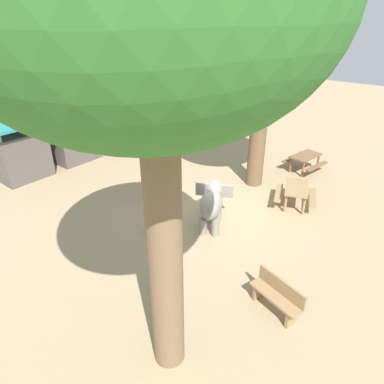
{
  "coord_description": "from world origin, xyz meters",
  "views": [
    {
      "loc": [
        -8.82,
        -5.85,
        6.49
      ],
      "look_at": [
        -0.45,
        0.83,
        0.8
      ],
      "focal_mm": 31.78,
      "sensor_mm": 36.0,
      "label": 1
    }
  ],
  "objects_px": {
    "shade_tree_secondary": "(266,48)",
    "shade_tree_main": "(153,6)",
    "feed_bucket": "(153,227)",
    "picnic_table_far": "(305,159)",
    "picnic_table_near": "(296,191)",
    "market_stall_orange": "(71,137)",
    "wooden_bench": "(277,295)",
    "elephant": "(212,203)",
    "market_stall_teal": "(19,152)",
    "market_stall_red": "(113,125)",
    "person_handler": "(156,180)",
    "market_stall_green": "(148,114)"
  },
  "relations": [
    {
      "from": "shade_tree_main",
      "to": "market_stall_teal",
      "type": "bearing_deg",
      "value": 76.63
    },
    {
      "from": "person_handler",
      "to": "picnic_table_near",
      "type": "height_order",
      "value": "person_handler"
    },
    {
      "from": "wooden_bench",
      "to": "picnic_table_far",
      "type": "xyz_separation_m",
      "value": [
        8.38,
        2.74,
        0.12
      ]
    },
    {
      "from": "person_handler",
      "to": "market_stall_orange",
      "type": "relative_size",
      "value": 0.64
    },
    {
      "from": "elephant",
      "to": "market_stall_green",
      "type": "height_order",
      "value": "market_stall_green"
    },
    {
      "from": "person_handler",
      "to": "feed_bucket",
      "type": "distance_m",
      "value": 2.1
    },
    {
      "from": "wooden_bench",
      "to": "feed_bucket",
      "type": "bearing_deg",
      "value": 9.46
    },
    {
      "from": "shade_tree_main",
      "to": "shade_tree_secondary",
      "type": "height_order",
      "value": "shade_tree_main"
    },
    {
      "from": "shade_tree_main",
      "to": "market_stall_teal",
      "type": "distance_m",
      "value": 12.6
    },
    {
      "from": "picnic_table_near",
      "to": "market_stall_orange",
      "type": "relative_size",
      "value": 0.77
    },
    {
      "from": "picnic_table_near",
      "to": "elephant",
      "type": "bearing_deg",
      "value": 129.78
    },
    {
      "from": "picnic_table_far",
      "to": "feed_bucket",
      "type": "height_order",
      "value": "picnic_table_far"
    },
    {
      "from": "person_handler",
      "to": "shade_tree_secondary",
      "type": "relative_size",
      "value": 0.23
    },
    {
      "from": "picnic_table_near",
      "to": "market_stall_orange",
      "type": "xyz_separation_m",
      "value": [
        -2.47,
        10.49,
        0.55
      ]
    },
    {
      "from": "shade_tree_main",
      "to": "picnic_table_near",
      "type": "height_order",
      "value": "shade_tree_main"
    },
    {
      "from": "shade_tree_main",
      "to": "picnic_table_far",
      "type": "xyz_separation_m",
      "value": [
        10.95,
        1.56,
        -5.97
      ]
    },
    {
      "from": "market_stall_teal",
      "to": "picnic_table_near",
      "type": "bearing_deg",
      "value": -64.21
    },
    {
      "from": "wooden_bench",
      "to": "market_stall_red",
      "type": "distance_m",
      "value": 13.35
    },
    {
      "from": "person_handler",
      "to": "market_stall_red",
      "type": "bearing_deg",
      "value": 155.59
    },
    {
      "from": "picnic_table_near",
      "to": "market_stall_green",
      "type": "distance_m",
      "value": 10.85
    },
    {
      "from": "elephant",
      "to": "market_stall_teal",
      "type": "relative_size",
      "value": 0.75
    },
    {
      "from": "person_handler",
      "to": "market_stall_green",
      "type": "bearing_deg",
      "value": 139.93
    },
    {
      "from": "wooden_bench",
      "to": "market_stall_teal",
      "type": "distance_m",
      "value": 12.27
    },
    {
      "from": "shade_tree_main",
      "to": "market_stall_orange",
      "type": "relative_size",
      "value": 3.37
    },
    {
      "from": "shade_tree_main",
      "to": "picnic_table_near",
      "type": "distance_m",
      "value": 9.76
    },
    {
      "from": "shade_tree_secondary",
      "to": "feed_bucket",
      "type": "height_order",
      "value": "shade_tree_secondary"
    },
    {
      "from": "elephant",
      "to": "wooden_bench",
      "type": "relative_size",
      "value": 1.3
    },
    {
      "from": "shade_tree_main",
      "to": "shade_tree_secondary",
      "type": "distance_m",
      "value": 8.88
    },
    {
      "from": "feed_bucket",
      "to": "wooden_bench",
      "type": "bearing_deg",
      "value": -96.55
    },
    {
      "from": "elephant",
      "to": "shade_tree_main",
      "type": "height_order",
      "value": "shade_tree_main"
    },
    {
      "from": "shade_tree_main",
      "to": "wooden_bench",
      "type": "bearing_deg",
      "value": -24.74
    },
    {
      "from": "market_stall_orange",
      "to": "market_stall_green",
      "type": "bearing_deg",
      "value": 0.0
    },
    {
      "from": "elephant",
      "to": "picnic_table_near",
      "type": "xyz_separation_m",
      "value": [
        3.04,
        -1.68,
        -0.28
      ]
    },
    {
      "from": "picnic_table_far",
      "to": "shade_tree_main",
      "type": "bearing_deg",
      "value": -160.96
    },
    {
      "from": "picnic_table_near",
      "to": "feed_bucket",
      "type": "bearing_deg",
      "value": 125.96
    },
    {
      "from": "market_stall_teal",
      "to": "wooden_bench",
      "type": "bearing_deg",
      "value": -90.27
    },
    {
      "from": "shade_tree_main",
      "to": "market_stall_orange",
      "type": "bearing_deg",
      "value": 64.71
    },
    {
      "from": "wooden_bench",
      "to": "picnic_table_far",
      "type": "height_order",
      "value": "wooden_bench"
    },
    {
      "from": "shade_tree_main",
      "to": "feed_bucket",
      "type": "height_order",
      "value": "shade_tree_main"
    },
    {
      "from": "picnic_table_far",
      "to": "market_stall_teal",
      "type": "height_order",
      "value": "market_stall_teal"
    },
    {
      "from": "elephant",
      "to": "picnic_table_near",
      "type": "height_order",
      "value": "elephant"
    },
    {
      "from": "market_stall_green",
      "to": "picnic_table_near",
      "type": "bearing_deg",
      "value": -104.59
    },
    {
      "from": "picnic_table_near",
      "to": "market_stall_teal",
      "type": "distance_m",
      "value": 11.66
    },
    {
      "from": "picnic_table_near",
      "to": "market_stall_orange",
      "type": "distance_m",
      "value": 10.79
    },
    {
      "from": "picnic_table_near",
      "to": "market_stall_teal",
      "type": "bearing_deg",
      "value": 94.49
    },
    {
      "from": "shade_tree_main",
      "to": "wooden_bench",
      "type": "distance_m",
      "value": 6.71
    },
    {
      "from": "shade_tree_secondary",
      "to": "shade_tree_main",
      "type": "bearing_deg",
      "value": -162.08
    },
    {
      "from": "person_handler",
      "to": "market_stall_teal",
      "type": "height_order",
      "value": "market_stall_teal"
    },
    {
      "from": "person_handler",
      "to": "market_stall_orange",
      "type": "height_order",
      "value": "market_stall_orange"
    },
    {
      "from": "market_stall_red",
      "to": "person_handler",
      "type": "bearing_deg",
      "value": -117.14
    }
  ]
}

